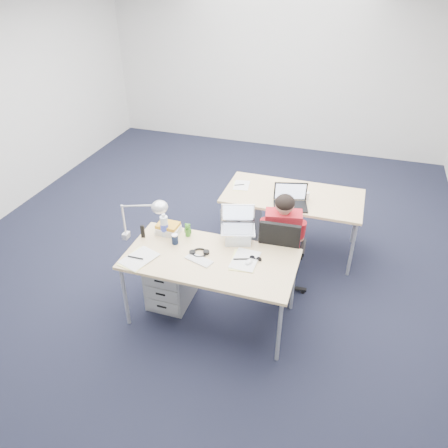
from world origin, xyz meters
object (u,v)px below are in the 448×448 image
Objects in this scene: book_stack at (168,228)px; drawer_pedestal_far at (242,221)px; office_chair at (278,270)px; drawer_pedestal_near at (171,279)px; cordless_phone at (143,231)px; silver_laptop at (238,226)px; water_bottle at (164,225)px; desk_near at (210,262)px; desk_far at (293,198)px; computer_mouse at (249,262)px; headphones at (199,252)px; sunglasses at (256,259)px; dark_laptop at (291,197)px; bear_figurine at (188,230)px; far_cup at (307,196)px; wireless_keyboard at (199,260)px; can_koozie at (175,239)px; desk_lamp at (138,219)px; seated_person at (281,238)px.

drawer_pedestal_far is at bearing 67.72° from book_stack.
office_chair is 4.20× the size of book_stack.
cordless_phone reaches higher than drawer_pedestal_near.
silver_laptop is 0.74m from water_bottle.
desk_near and desk_far have the same top height.
office_chair is 10.24× the size of computer_mouse.
desk_near is 16.94× the size of computer_mouse.
headphones is at bearing -29.56° from book_stack.
drawer_pedestal_near is 1.00m from sunglasses.
bear_figurine is at bearing -149.53° from dark_laptop.
far_cup is at bearing 43.18° from dark_laptop.
drawer_pedestal_far is 1.53m from wireless_keyboard.
bear_figurine reaches higher than desk_far.
dark_laptop is (0.54, 1.16, 0.18)m from desk_near.
bear_figurine is at bearing 3.08° from book_stack.
desk_lamp is at bearing -169.90° from can_koozie.
far_cup is (0.13, 0.80, 0.50)m from office_chair.
desk_near is 0.61m from book_stack.
book_stack reaches higher than drawer_pedestal_far.
silver_laptop reaches higher than wireless_keyboard.
far_cup is at bearing -1.28° from drawer_pedestal_far.
wireless_keyboard is 1.05× the size of water_bottle.
seated_person is 9.80× the size of sunglasses.
book_stack reaches higher than desk_near.
book_stack is at bearing 74.79° from water_bottle.
drawer_pedestal_near is 1.59× the size of silver_laptop.
sunglasses is at bearing -111.54° from dark_laptop.
water_bottle is 2.12× the size of sunglasses.
desk_far is 1.42m from computer_mouse.
drawer_pedestal_near and drawer_pedestal_far have the same top height.
drawer_pedestal_near is (-0.99, -1.33, -0.41)m from desk_far.
bear_figurine is (-0.85, -1.16, 0.12)m from desk_far.
drawer_pedestal_far is at bearing 73.07° from drawer_pedestal_near.
dark_laptop reaches higher than drawer_pedestal_near.
drawer_pedestal_near is at bearing -18.41° from cordless_phone.
water_bottle is at bearing -176.43° from computer_mouse.
cordless_phone is at bearing -169.63° from computer_mouse.
cordless_phone is 0.38× the size of dark_laptop.
drawer_pedestal_far is 1.53m from cordless_phone.
far_cup is (1.43, 1.32, -0.21)m from desk_lamp.
drawer_pedestal_far is 5.29× the size of can_koozie.
desk_far is at bearing 98.86° from computer_mouse.
water_bottle is 0.68× the size of dark_laptop.
desk_far is 6.10× the size of wireless_keyboard.
silver_laptop is 0.46m from headphones.
bear_figurine is at bearing 143.47° from wireless_keyboard.
desk_lamp is (-0.67, -1.34, 0.71)m from drawer_pedestal_far.
bear_figurine is (0.22, 0.07, -0.05)m from water_bottle.
headphones is 1.38× the size of cordless_phone.
can_koozie and book_stack have the same top height.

